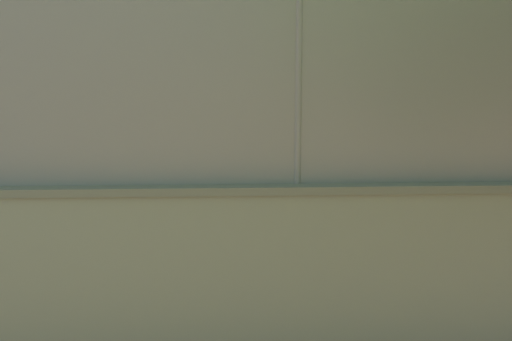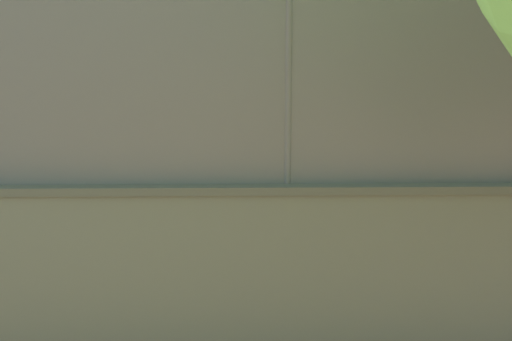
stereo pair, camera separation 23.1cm
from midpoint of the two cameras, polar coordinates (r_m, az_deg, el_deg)
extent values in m
plane|color=#B27247|center=(15.46, 1.63, -0.77)|extent=(260.00, 260.00, 0.00)
cube|color=slate|center=(6.33, 3.97, -9.55)|extent=(27.17, 0.92, 1.71)
cube|color=#556151|center=(6.08, 4.07, -1.59)|extent=(27.18, 0.98, 0.08)
cube|color=slate|center=(5.95, 4.20, 7.62)|extent=(26.62, 0.58, 1.87)
cylinder|color=slate|center=(5.95, 4.20, 7.62)|extent=(0.07, 0.07, 1.87)
cylinder|color=black|center=(14.69, 10.99, 0.08)|extent=(0.20, 0.20, 0.83)
cylinder|color=black|center=(14.64, 11.74, 0.02)|extent=(0.20, 0.20, 0.83)
cylinder|color=#D14C42|center=(14.56, 11.47, 2.83)|extent=(0.46, 0.46, 0.61)
cylinder|color=brown|center=(14.58, 10.25, 3.37)|extent=(0.36, 0.55, 0.17)
cylinder|color=brown|center=(14.18, 12.38, 3.09)|extent=(0.36, 0.55, 0.17)
sphere|color=brown|center=(14.51, 11.53, 4.48)|extent=(0.23, 0.23, 0.23)
cylinder|color=white|center=(14.50, 11.54, 4.88)|extent=(0.33, 0.33, 0.05)
cylinder|color=black|center=(14.00, 12.20, 3.01)|extent=(0.18, 0.28, 0.04)
ellipsoid|color=#333338|center=(13.79, 11.98, 2.91)|extent=(0.17, 0.28, 0.24)
cylinder|color=#B2B2B2|center=(10.59, -12.83, -4.06)|extent=(0.21, 0.21, 0.81)
cylinder|color=#B2B2B2|center=(10.46, -13.62, -4.28)|extent=(0.21, 0.21, 0.81)
cylinder|color=#429951|center=(10.37, -13.38, -0.39)|extent=(0.47, 0.47, 0.60)
cylinder|color=brown|center=(10.60, -12.39, 0.54)|extent=(0.52, 0.41, 0.17)
cylinder|color=brown|center=(10.37, -15.78, 0.17)|extent=(0.52, 0.41, 0.17)
sphere|color=brown|center=(10.31, -13.48, 1.88)|extent=(0.23, 0.23, 0.23)
cylinder|color=white|center=(10.29, -13.51, 2.42)|extent=(0.34, 0.34, 0.05)
cylinder|color=black|center=(10.51, -16.43, 0.27)|extent=(0.26, 0.20, 0.04)
ellipsoid|color=#333338|center=(10.67, -17.19, 0.38)|extent=(0.26, 0.20, 0.24)
cylinder|color=navy|center=(16.76, -2.26, 1.58)|extent=(0.21, 0.21, 0.85)
cylinder|color=navy|center=(16.91, -2.70, 1.66)|extent=(0.21, 0.21, 0.85)
cylinder|color=#429951|center=(16.74, -2.50, 4.11)|extent=(0.48, 0.48, 0.63)
cylinder|color=#D8AD84|center=(16.52, -1.66, 4.47)|extent=(0.51, 0.45, 0.17)
cylinder|color=#D8AD84|center=(17.16, -2.42, 4.69)|extent=(0.51, 0.45, 0.17)
sphere|color=#D8AD84|center=(16.70, -2.51, 5.59)|extent=(0.24, 0.24, 0.24)
cylinder|color=red|center=(16.69, -2.51, 5.95)|extent=(0.35, 0.35, 0.05)
sphere|color=white|center=(12.56, 11.62, 0.83)|extent=(0.19, 0.19, 0.19)
camera|label=1|loc=(0.12, -89.37, 0.12)|focal=42.30mm
camera|label=2|loc=(0.12, 90.63, -0.12)|focal=42.30mm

